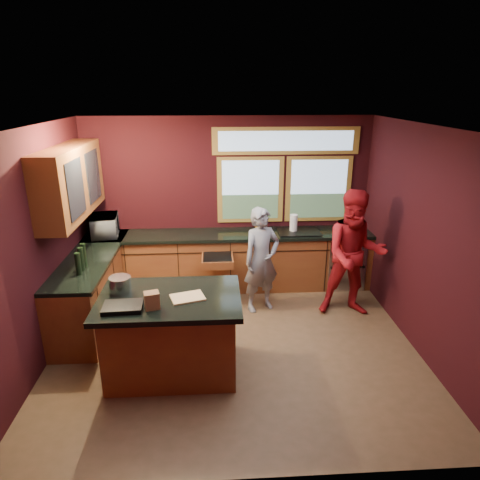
{
  "coord_description": "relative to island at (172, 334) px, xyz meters",
  "views": [
    {
      "loc": [
        -0.22,
        -4.69,
        3.09
      ],
      "look_at": [
        0.09,
        0.4,
        1.27
      ],
      "focal_mm": 32.0,
      "sensor_mm": 36.0,
      "label": 1
    }
  ],
  "objects": [
    {
      "name": "floor",
      "position": [
        0.74,
        0.48,
        -0.48
      ],
      "size": [
        4.5,
        4.5,
        0.0
      ],
      "primitive_type": "plane",
      "color": "brown",
      "rests_on": "ground"
    },
    {
      "name": "room_shell",
      "position": [
        0.14,
        0.8,
        1.32
      ],
      "size": [
        4.52,
        4.02,
        2.71
      ],
      "color": "black",
      "rests_on": "ground"
    },
    {
      "name": "back_counter",
      "position": [
        0.94,
        2.17,
        -0.01
      ],
      "size": [
        4.5,
        0.64,
        0.93
      ],
      "color": "maroon",
      "rests_on": "floor"
    },
    {
      "name": "left_counter",
      "position": [
        -1.21,
        1.33,
        -0.01
      ],
      "size": [
        0.64,
        2.3,
        0.93
      ],
      "color": "maroon",
      "rests_on": "floor"
    },
    {
      "name": "island",
      "position": [
        0.0,
        0.0,
        0.0
      ],
      "size": [
        1.55,
        1.05,
        0.95
      ],
      "color": "maroon",
      "rests_on": "floor"
    },
    {
      "name": "person_grey",
      "position": [
        1.17,
        1.41,
        0.29
      ],
      "size": [
        0.66,
        0.56,
        1.54
      ],
      "primitive_type": "imported",
      "rotation": [
        0.0,
        0.0,
        0.42
      ],
      "color": "slate",
      "rests_on": "floor"
    },
    {
      "name": "person_red",
      "position": [
        2.44,
        1.2,
        0.43
      ],
      "size": [
        0.95,
        0.78,
        1.82
      ],
      "primitive_type": "imported",
      "rotation": [
        0.0,
        0.0,
        -0.1
      ],
      "color": "#A21218",
      "rests_on": "floor"
    },
    {
      "name": "microwave",
      "position": [
        -1.18,
        2.18,
        0.61
      ],
      "size": [
        0.48,
        0.63,
        0.32
      ],
      "primitive_type": "imported",
      "rotation": [
        0.0,
        0.0,
        1.74
      ],
      "color": "#999999",
      "rests_on": "left_counter"
    },
    {
      "name": "potted_plant",
      "position": [
        1.24,
        2.23,
        0.61
      ],
      "size": [
        0.29,
        0.25,
        0.32
      ],
      "primitive_type": "imported",
      "color": "#999999",
      "rests_on": "back_counter"
    },
    {
      "name": "paper_towel",
      "position": [
        1.75,
        2.18,
        0.59
      ],
      "size": [
        0.12,
        0.12,
        0.28
      ],
      "primitive_type": "cylinder",
      "color": "white",
      "rests_on": "back_counter"
    },
    {
      "name": "cutting_board",
      "position": [
        0.2,
        -0.05,
        0.48
      ],
      "size": [
        0.41,
        0.34,
        0.02
      ],
      "primitive_type": "cube",
      "rotation": [
        0.0,
        0.0,
        0.3
      ],
      "color": "tan",
      "rests_on": "island"
    },
    {
      "name": "stock_pot",
      "position": [
        -0.55,
        0.15,
        0.56
      ],
      "size": [
        0.24,
        0.24,
        0.18
      ],
      "primitive_type": "cylinder",
      "color": "#ADADB1",
      "rests_on": "island"
    },
    {
      "name": "paper_bag",
      "position": [
        -0.15,
        -0.25,
        0.56
      ],
      "size": [
        0.18,
        0.16,
        0.18
      ],
      "primitive_type": "cube",
      "rotation": [
        0.0,
        0.0,
        0.27
      ],
      "color": "brown",
      "rests_on": "island"
    },
    {
      "name": "black_tray",
      "position": [
        -0.45,
        -0.25,
        0.49
      ],
      "size": [
        0.41,
        0.3,
        0.05
      ],
      "primitive_type": "cube",
      "rotation": [
        0.0,
        0.0,
        0.05
      ],
      "color": "black",
      "rests_on": "island"
    }
  ]
}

